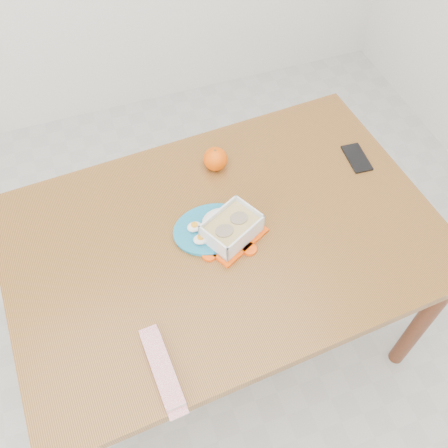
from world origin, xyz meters
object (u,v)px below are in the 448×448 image
object	(u,v)px
dining_table	(224,249)
smartphone	(357,158)
rice_plate	(214,226)
orange_fruit	(215,159)
food_container	(232,229)

from	to	relation	value
dining_table	smartphone	bearing A→B (deg)	11.67
smartphone	rice_plate	bearing A→B (deg)	-163.47
dining_table	rice_plate	distance (m)	0.11
dining_table	rice_plate	xyz separation A→B (m)	(-0.02, 0.03, 0.10)
smartphone	orange_fruit	bearing A→B (deg)	169.58
dining_table	food_container	bearing A→B (deg)	-35.62
dining_table	food_container	distance (m)	0.13
dining_table	food_container	xyz separation A→B (m)	(0.02, -0.01, 0.12)
food_container	orange_fruit	bearing A→B (deg)	53.62
food_container	smartphone	distance (m)	0.57
orange_fruit	food_container	bearing A→B (deg)	-99.35
dining_table	smartphone	distance (m)	0.59
rice_plate	smartphone	size ratio (longest dim) A/B	1.83
dining_table	smartphone	xyz separation A→B (m)	(0.56, 0.15, 0.09)
dining_table	orange_fruit	xyz separation A→B (m)	(0.07, 0.29, 0.13)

